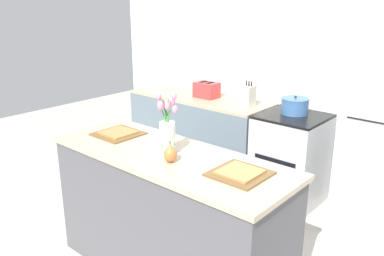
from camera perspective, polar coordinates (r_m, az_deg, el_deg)
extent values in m
cube|color=silver|center=(4.27, 15.81, 8.96)|extent=(5.20, 0.08, 2.70)
cube|color=#4C4C51|center=(2.97, -3.25, -12.54)|extent=(1.76, 0.62, 0.92)
cube|color=tan|center=(2.76, -3.42, -3.93)|extent=(1.80, 0.66, 0.03)
cube|color=slate|center=(4.71, 1.05, -1.05)|extent=(1.68, 0.60, 0.87)
cube|color=tan|center=(4.59, 1.08, 4.27)|extent=(1.68, 0.60, 0.03)
cube|color=#B2B5B7|center=(4.11, 13.56, -4.42)|extent=(0.60, 0.60, 0.87)
cube|color=black|center=(3.97, 14.03, 1.60)|extent=(0.60, 0.60, 0.02)
cube|color=black|center=(3.88, 11.40, -6.20)|extent=(0.42, 0.01, 0.29)
cylinder|color=#B2B5B7|center=(3.50, 22.19, -6.66)|extent=(0.02, 0.02, 0.75)
cylinder|color=silver|center=(2.71, -3.53, -1.39)|extent=(0.11, 0.11, 0.22)
cylinder|color=#3D8438|center=(2.68, -3.27, -0.01)|extent=(0.10, 0.03, 0.24)
ellipsoid|color=pink|center=(2.62, -2.41, 2.63)|extent=(0.04, 0.04, 0.05)
cylinder|color=#3D8438|center=(2.68, -3.32, 0.81)|extent=(0.06, 0.06, 0.32)
ellipsoid|color=pink|center=(2.63, -2.54, 4.52)|extent=(0.04, 0.04, 0.06)
cylinder|color=#3D8438|center=(2.71, -3.23, 0.39)|extent=(0.02, 0.07, 0.27)
ellipsoid|color=pink|center=(2.69, -2.88, 3.75)|extent=(0.05, 0.05, 0.07)
cylinder|color=#3D8438|center=(2.71, -3.62, 0.26)|extent=(0.04, 0.03, 0.26)
ellipsoid|color=pink|center=(2.69, -3.73, 3.35)|extent=(0.04, 0.04, 0.05)
cylinder|color=#3D8438|center=(2.70, -3.67, 0.23)|extent=(0.11, 0.02, 0.25)
ellipsoid|color=pink|center=(2.70, -4.44, 3.40)|extent=(0.04, 0.04, 0.06)
cylinder|color=#3D8438|center=(2.68, -3.91, 0.78)|extent=(0.05, 0.05, 0.32)
ellipsoid|color=pink|center=(2.64, -4.69, 4.46)|extent=(0.04, 0.04, 0.05)
cylinder|color=#3D8438|center=(2.68, -3.74, 0.21)|extent=(0.02, 0.10, 0.26)
ellipsoid|color=pink|center=(2.60, -4.42, 3.13)|extent=(0.04, 0.04, 0.06)
cylinder|color=#3D8438|center=(2.68, -3.54, 0.19)|extent=(0.07, 0.06, 0.27)
ellipsoid|color=pink|center=(2.60, -3.49, 3.05)|extent=(0.03, 0.03, 0.05)
ellipsoid|color=#C66B33|center=(2.59, -3.07, -3.75)|extent=(0.09, 0.09, 0.10)
cone|color=#C66B33|center=(2.57, -3.09, -2.58)|extent=(0.05, 0.05, 0.04)
cylinder|color=brown|center=(2.57, -3.10, -2.03)|extent=(0.01, 0.01, 0.02)
cube|color=brown|center=(3.17, -10.30, -0.81)|extent=(0.32, 0.32, 0.01)
cube|color=#A37A42|center=(3.16, -10.31, -0.60)|extent=(0.23, 0.23, 0.01)
cube|color=brown|center=(2.44, 6.72, -6.39)|extent=(0.32, 0.32, 0.01)
cube|color=#A37A42|center=(2.44, 6.73, -6.13)|extent=(0.23, 0.23, 0.01)
cube|color=red|center=(4.52, 2.06, 5.36)|extent=(0.26, 0.18, 0.17)
cube|color=black|center=(4.53, 1.62, 6.50)|extent=(0.05, 0.11, 0.01)
cube|color=black|center=(4.48, 2.53, 6.34)|extent=(0.05, 0.11, 0.01)
cube|color=black|center=(4.60, 0.70, 5.93)|extent=(0.02, 0.02, 0.02)
cylinder|color=#386093|center=(4.01, 14.23, 2.93)|extent=(0.26, 0.26, 0.14)
cylinder|color=#386093|center=(3.99, 14.31, 3.98)|extent=(0.27, 0.27, 0.01)
sphere|color=black|center=(3.98, 14.33, 4.25)|extent=(0.02, 0.02, 0.02)
cube|color=beige|center=(4.14, 7.93, 4.38)|extent=(0.10, 0.14, 0.22)
cylinder|color=black|center=(4.13, 7.66, 6.27)|extent=(0.01, 0.01, 0.05)
cylinder|color=black|center=(4.11, 8.01, 6.21)|extent=(0.01, 0.01, 0.05)
cylinder|color=black|center=(4.09, 8.36, 6.14)|extent=(0.01, 0.01, 0.05)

